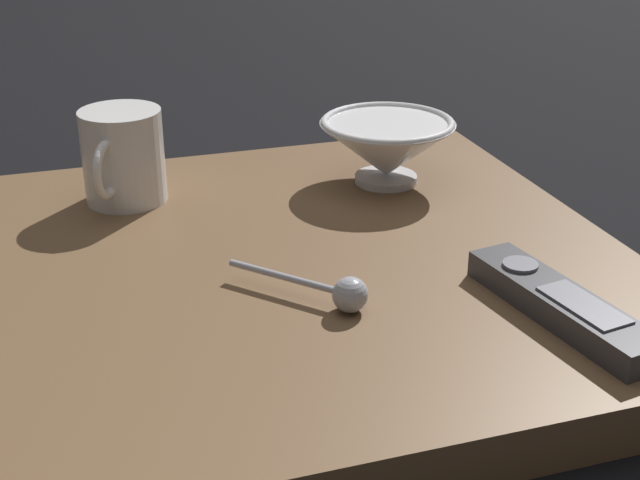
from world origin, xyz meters
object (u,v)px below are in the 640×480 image
cereal_bowl (387,147)px  coffee_mug (123,157)px  teaspoon (341,292)px  tv_remote_near (561,305)px

cereal_bowl → coffee_mug: 0.28m
cereal_bowl → teaspoon: 0.29m
cereal_bowl → coffee_mug: size_ratio=1.31×
teaspoon → cereal_bowl: bearing=151.3°
cereal_bowl → teaspoon: bearing=-28.7°
teaspoon → tv_remote_near: teaspoon is taller
teaspoon → tv_remote_near: size_ratio=0.53×
coffee_mug → teaspoon: size_ratio=1.09×
teaspoon → coffee_mug: bearing=-154.1°
coffee_mug → tv_remote_near: size_ratio=0.58×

